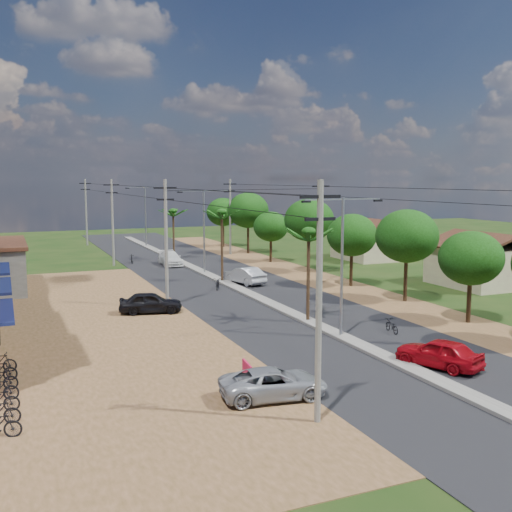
{
  "coord_description": "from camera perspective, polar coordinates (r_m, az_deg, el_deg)",
  "views": [
    {
      "loc": [
        -17.43,
        -28.77,
        9.03
      ],
      "look_at": [
        0.74,
        14.15,
        3.0
      ],
      "focal_mm": 42.0,
      "sensor_mm": 36.0,
      "label": 1
    }
  ],
  "objects": [
    {
      "name": "ground",
      "position": [
        34.83,
        8.05,
        -7.73
      ],
      "size": [
        160.0,
        160.0,
        0.0
      ],
      "primitive_type": "plane",
      "color": "black",
      "rests_on": "ground"
    },
    {
      "name": "road",
      "position": [
        47.97,
        -1.21,
        -3.46
      ],
      "size": [
        12.0,
        110.0,
        0.04
      ],
      "primitive_type": "cube",
      "color": "black",
      "rests_on": "ground"
    },
    {
      "name": "median",
      "position": [
        50.71,
        -2.47,
        -2.79
      ],
      "size": [
        1.0,
        90.0,
        0.18
      ],
      "primitive_type": "cube",
      "color": "#605E56",
      "rests_on": "ground"
    },
    {
      "name": "dirt_lot_west",
      "position": [
        37.93,
        -18.73,
        -6.77
      ],
      "size": [
        18.0,
        46.0,
        0.04
      ],
      "primitive_type": "cube",
      "color": "#4F3B1B",
      "rests_on": "ground"
    },
    {
      "name": "dirt_shoulder_east",
      "position": [
        51.67,
        7.59,
        -2.74
      ],
      "size": [
        5.0,
        90.0,
        0.03
      ],
      "primitive_type": "cube",
      "color": "#4F3B1B",
      "rests_on": "ground"
    },
    {
      "name": "house_east_near",
      "position": [
        54.3,
        20.88,
        -0.14
      ],
      "size": [
        7.6,
        7.5,
        4.6
      ],
      "color": "tan",
      "rests_on": "ground"
    },
    {
      "name": "house_east_far",
      "position": [
        68.87,
        11.1,
        1.71
      ],
      "size": [
        7.6,
        7.5,
        4.6
      ],
      "color": "tan",
      "rests_on": "ground"
    },
    {
      "name": "tree_east_b",
      "position": [
        39.58,
        19.79,
        -0.2
      ],
      "size": [
        4.0,
        4.0,
        5.83
      ],
      "color": "black",
      "rests_on": "ground"
    },
    {
      "name": "tree_east_c",
      "position": [
        45.09,
        14.18,
        1.84
      ],
      "size": [
        4.6,
        4.6,
        6.83
      ],
      "color": "black",
      "rests_on": "ground"
    },
    {
      "name": "tree_east_d",
      "position": [
        50.71,
        9.12,
        1.97
      ],
      "size": [
        4.2,
        4.2,
        6.13
      ],
      "color": "black",
      "rests_on": "ground"
    },
    {
      "name": "tree_east_e",
      "position": [
        57.65,
        5.08,
        3.42
      ],
      "size": [
        4.8,
        4.8,
        7.14
      ],
      "color": "black",
      "rests_on": "ground"
    },
    {
      "name": "tree_east_f",
      "position": [
        64.72,
        1.43,
        2.81
      ],
      "size": [
        3.8,
        3.8,
        5.52
      ],
      "color": "black",
      "rests_on": "ground"
    },
    {
      "name": "tree_east_g",
      "position": [
        72.21,
        -0.76,
        4.36
      ],
      "size": [
        5.0,
        5.0,
        7.38
      ],
      "color": "black",
      "rests_on": "ground"
    },
    {
      "name": "tree_east_h",
      "position": [
        79.59,
        -3.15,
        4.2
      ],
      "size": [
        4.4,
        4.4,
        6.52
      ],
      "color": "black",
      "rests_on": "ground"
    },
    {
      "name": "palm_median_near",
      "position": [
        37.28,
        5.04,
        1.96
      ],
      "size": [
        2.0,
        2.0,
        6.15
      ],
      "color": "black",
      "rests_on": "ground"
    },
    {
      "name": "palm_median_mid",
      "position": [
        51.88,
        -3.28,
        3.9
      ],
      "size": [
        2.0,
        2.0,
        6.55
      ],
      "color": "black",
      "rests_on": "ground"
    },
    {
      "name": "palm_median_far",
      "position": [
        67.18,
        -7.89,
        4.09
      ],
      "size": [
        2.0,
        2.0,
        5.85
      ],
      "color": "black",
      "rests_on": "ground"
    },
    {
      "name": "streetlight_near",
      "position": [
        33.9,
        8.2,
        0.1
      ],
      "size": [
        5.1,
        0.18,
        8.0
      ],
      "color": "gray",
      "rests_on": "ground"
    },
    {
      "name": "streetlight_mid",
      "position": [
        56.68,
        -4.98,
        3.05
      ],
      "size": [
        5.1,
        0.18,
        8.0
      ],
      "color": "gray",
      "rests_on": "ground"
    },
    {
      "name": "streetlight_far",
      "position": [
        80.78,
        -10.49,
        4.24
      ],
      "size": [
        5.1,
        0.18,
        8.0
      ],
      "color": "gray",
      "rests_on": "ground"
    },
    {
      "name": "utility_pole_w_a",
      "position": [
        21.89,
        6.02,
        -3.93
      ],
      "size": [
        1.6,
        0.24,
        9.0
      ],
      "color": "#605E56",
      "rests_on": "ground"
    },
    {
      "name": "utility_pole_w_b",
      "position": [
        42.3,
        -8.55,
        1.49
      ],
      "size": [
        1.6,
        0.24,
        9.0
      ],
      "color": "#605E56",
      "rests_on": "ground"
    },
    {
      "name": "utility_pole_w_c",
      "position": [
        63.77,
        -13.51,
        3.33
      ],
      "size": [
        1.6,
        0.24,
        9.0
      ],
      "color": "#605E56",
      "rests_on": "ground"
    },
    {
      "name": "utility_pole_w_d",
      "position": [
        84.52,
        -15.88,
        4.2
      ],
      "size": [
        1.6,
        0.24,
        9.0
      ],
      "color": "#605E56",
      "rests_on": "ground"
    },
    {
      "name": "utility_pole_e_b",
      "position": [
        51.42,
        6.15,
        2.56
      ],
      "size": [
        1.6,
        0.24,
        9.0
      ],
      "color": "#605E56",
      "rests_on": "ground"
    },
    {
      "name": "utility_pole_e_c",
      "position": [
        71.4,
        -2.48,
        3.94
      ],
      "size": [
        1.6,
        0.24,
        9.0
      ],
      "color": "#605E56",
      "rests_on": "ground"
    },
    {
      "name": "car_red_near",
      "position": [
        30.35,
        17.02,
        -8.88
      ],
      "size": [
        3.15,
        4.48,
        1.42
      ],
      "primitive_type": "imported",
      "rotation": [
        0.0,
        0.0,
        3.54
      ],
      "color": "#970810",
      "rests_on": "ground"
    },
    {
      "name": "car_silver_mid",
      "position": [
        51.53,
        -1.08,
        -1.9
      ],
      "size": [
        2.49,
        4.67,
        1.46
      ],
      "primitive_type": "imported",
      "rotation": [
        0.0,
        0.0,
        3.36
      ],
      "color": "#95989D",
      "rests_on": "ground"
    },
    {
      "name": "car_white_far",
      "position": [
        63.27,
        -8.16,
        -0.27
      ],
      "size": [
        2.16,
        4.89,
        1.4
      ],
      "primitive_type": "imported",
      "rotation": [
        0.0,
        0.0,
        -0.04
      ],
      "color": "silver",
      "rests_on": "ground"
    },
    {
      "name": "car_parked_silver",
      "position": [
        25.21,
        1.69,
        -12.11
      ],
      "size": [
        4.72,
        2.62,
        1.25
      ],
      "primitive_type": "imported",
      "rotation": [
        0.0,
        0.0,
        1.45
      ],
      "color": "#95989D",
      "rests_on": "ground"
    },
    {
      "name": "car_parked_dark",
      "position": [
        41.06,
        -10.01,
        -4.43
      ],
      "size": [
        4.46,
        2.61,
        1.43
      ],
      "primitive_type": "imported",
      "rotation": [
        0.0,
        0.0,
        1.34
      ],
      "color": "black",
      "rests_on": "ground"
    },
    {
      "name": "moto_rider_east",
      "position": [
        36.31,
        12.79,
        -6.57
      ],
      "size": [
        0.76,
        1.58,
        0.8
      ],
      "primitive_type": "imported",
      "rotation": [
        0.0,
        0.0,
        2.98
      ],
      "color": "black",
      "rests_on": "ground"
    },
    {
      "name": "moto_rider_west_a",
      "position": [
        49.17,
        -3.65,
        -2.65
      ],
      "size": [
        1.35,
        1.96,
        0.98
      ],
      "primitive_type": "imported",
      "rotation": [
        0.0,
        0.0,
        -0.42
      ],
      "color": "black",
      "rests_on": "ground"
    },
    {
      "name": "moto_rider_west_b",
      "position": [
        65.18,
        -11.76,
        -0.31
      ],
      "size": [
        0.65,
        1.68,
        0.98
      ],
      "primitive_type": "imported",
      "rotation": [
        0.0,
        0.0,
        -0.12
      ],
      "color": "black",
      "rests_on": "ground"
    },
    {
      "name": "roadside_sign",
      "position": [
        26.49,
        -0.84,
        -11.29
      ],
      "size": [
        0.24,
        1.35,
        1.12
      ],
      "rotation": [
        0.0,
        0.0,
        -0.12
      ],
      "color": "#AF1039",
      "rests_on": "ground"
    }
  ]
}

